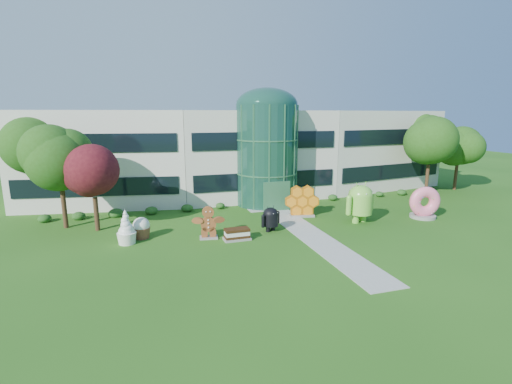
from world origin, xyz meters
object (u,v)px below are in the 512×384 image
object	(u,v)px
android_black	(271,217)
gingerbread	(208,222)
android_green	(360,200)
donut	(424,202)

from	to	relation	value
android_black	gingerbread	xyz separation A→B (m)	(-4.91, -0.24, 0.11)
android_black	gingerbread	bearing A→B (deg)	158.18
gingerbread	android_green	bearing A→B (deg)	9.93
donut	gingerbread	distance (m)	18.99
android_green	android_black	world-z (taller)	android_green
donut	android_black	bearing A→B (deg)	-167.24
android_black	donut	size ratio (longest dim) A/B	0.78
android_green	gingerbread	world-z (taller)	android_green
android_black	donut	bearing A→B (deg)	-26.18
android_black	android_green	bearing A→B (deg)	-23.81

